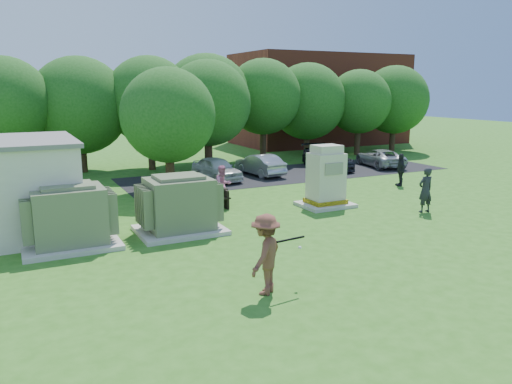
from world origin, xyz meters
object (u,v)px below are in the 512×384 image
transformer_right (179,206)px  car_silver_a (260,165)px  generator_cabinet (326,180)px  person_by_generator (425,190)px  person_walking_right (400,170)px  person_at_picnic (223,185)px  picnic_table (203,196)px  batter (266,254)px  car_dark (327,157)px  car_silver_b (380,158)px  transformer_left (69,218)px  car_white (217,169)px

transformer_right → car_silver_a: 12.25m
generator_cabinet → person_by_generator: bearing=-41.6°
transformer_right → person_walking_right: bearing=13.3°
generator_cabinet → person_at_picnic: size_ratio=1.54×
generator_cabinet → person_at_picnic: bearing=149.0°
transformer_right → person_by_generator: transformer_right is taller
picnic_table → batter: 9.40m
generator_cabinet → car_dark: (5.97, 8.57, -0.45)m
generator_cabinet → batter: size_ratio=1.31×
car_dark → car_silver_b: 3.69m
picnic_table → car_silver_b: (14.45, 5.71, 0.05)m
transformer_left → car_silver_a: bearing=38.6°
car_white → person_by_generator: bearing=-72.4°
picnic_table → car_dark: 12.67m
person_by_generator → car_silver_b: (6.49, 10.48, -0.37)m
picnic_table → person_at_picnic: size_ratio=1.12×
car_white → car_silver_b: 11.44m
batter → car_silver_a: batter is taller
transformer_right → car_white: 10.24m
batter → car_silver_b: bearing=-177.6°
transformer_right → picnic_table: transformer_right is taller
car_silver_a → batter: bearing=58.1°
picnic_table → person_by_generator: size_ratio=1.03×
generator_cabinet → person_at_picnic: generator_cabinet is taller
transformer_left → car_silver_a: 14.92m
car_white → car_dark: bearing=-2.6°
person_by_generator → car_white: 11.75m
transformer_left → car_silver_b: (20.19, 8.73, -0.40)m
generator_cabinet → picnic_table: (-4.89, 2.04, -0.65)m
batter → car_dark: 20.21m
car_dark → batter: bearing=-117.8°
transformer_left → generator_cabinet: (10.63, 0.98, 0.20)m
person_by_generator → person_walking_right: bearing=-122.1°
person_by_generator → car_silver_a: bearing=-79.1°
batter → person_at_picnic: bearing=-146.8°
car_white → person_walking_right: bearing=-43.3°
person_at_picnic → person_walking_right: bearing=-14.6°
person_at_picnic → car_white: (1.98, 5.60, -0.22)m
picnic_table → car_silver_b: 15.53m
person_at_picnic → car_silver_a: (4.88, 6.00, -0.25)m
batter → car_silver_b: batter is taller
batter → person_by_generator: batter is taller
transformer_left → batter: 7.32m
car_silver_a → generator_cabinet: bearing=77.6°
person_by_generator → car_white: bearing=-64.6°
car_white → car_silver_b: bearing=-8.2°
picnic_table → person_walking_right: 11.04m
picnic_table → person_at_picnic: bearing=15.1°
picnic_table → car_silver_a: (5.91, 6.28, 0.10)m
batter → person_walking_right: bearing=175.7°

